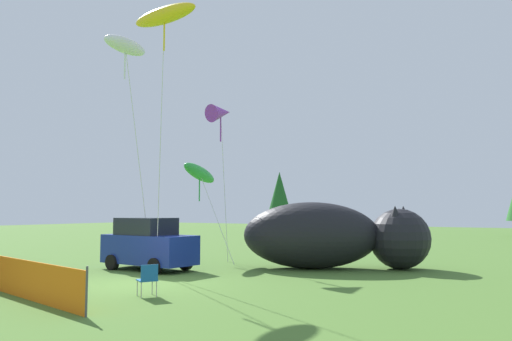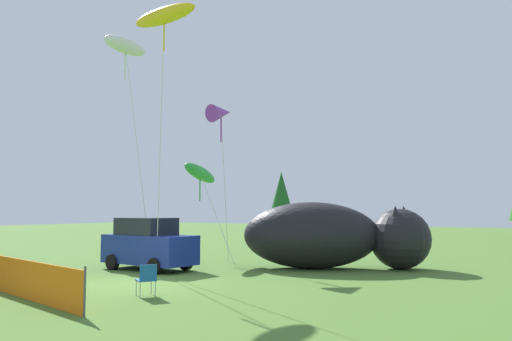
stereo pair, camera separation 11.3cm
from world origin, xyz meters
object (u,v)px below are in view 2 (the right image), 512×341
(kite_white_ghost, at_px, (125,47))
(parked_car, at_px, (149,244))
(folding_chair, at_px, (147,278))
(kite_purple_delta, at_px, (221,113))
(kite_green_fish, at_px, (200,173))
(kite_yellow_hero, at_px, (164,16))
(inflatable_cat, at_px, (332,238))

(kite_white_ghost, bearing_deg, parked_car, 75.68)
(folding_chair, height_order, kite_purple_delta, kite_purple_delta)
(folding_chair, relative_size, kite_green_fish, 0.18)
(kite_white_ghost, xyz_separation_m, kite_yellow_hero, (2.10, -0.16, 0.70))
(kite_yellow_hero, bearing_deg, kite_green_fish, 114.70)
(inflatable_cat, bearing_deg, kite_green_fish, 153.44)
(inflatable_cat, relative_size, kite_green_fish, 1.55)
(kite_purple_delta, distance_m, kite_yellow_hero, 5.54)
(kite_white_ghost, bearing_deg, folding_chair, -36.25)
(parked_car, relative_size, kite_purple_delta, 0.55)
(inflatable_cat, height_order, kite_purple_delta, kite_purple_delta)
(kite_white_ghost, xyz_separation_m, kite_purple_delta, (1.18, 4.64, -1.92))
(folding_chair, distance_m, kite_purple_delta, 10.54)
(folding_chair, bearing_deg, kite_white_ghost, -5.34)
(folding_chair, height_order, kite_green_fish, kite_green_fish)
(inflatable_cat, bearing_deg, folding_chair, -129.14)
(parked_car, height_order, kite_yellow_hero, kite_yellow_hero)
(kite_white_ghost, bearing_deg, kite_yellow_hero, -4.28)
(folding_chair, distance_m, inflatable_cat, 8.66)
(kite_purple_delta, relative_size, kite_yellow_hero, 0.74)
(folding_chair, relative_size, kite_purple_delta, 0.12)
(inflatable_cat, bearing_deg, kite_white_ghost, -167.83)
(folding_chair, bearing_deg, kite_yellow_hero, -21.78)
(inflatable_cat, xyz_separation_m, kite_white_ghost, (-6.19, -5.18, 7.32))
(kite_green_fish, bearing_deg, kite_yellow_hero, -65.30)
(kite_white_ghost, distance_m, kite_yellow_hero, 2.22)
(kite_yellow_hero, bearing_deg, inflatable_cat, 52.48)
(parked_car, height_order, kite_green_fish, kite_green_fish)
(inflatable_cat, xyz_separation_m, kite_purple_delta, (-5.02, -0.54, 5.40))
(kite_white_ghost, xyz_separation_m, kite_green_fish, (-0.30, 5.04, -4.53))
(kite_purple_delta, bearing_deg, folding_chair, -67.35)
(folding_chair, bearing_deg, kite_green_fish, -29.26)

